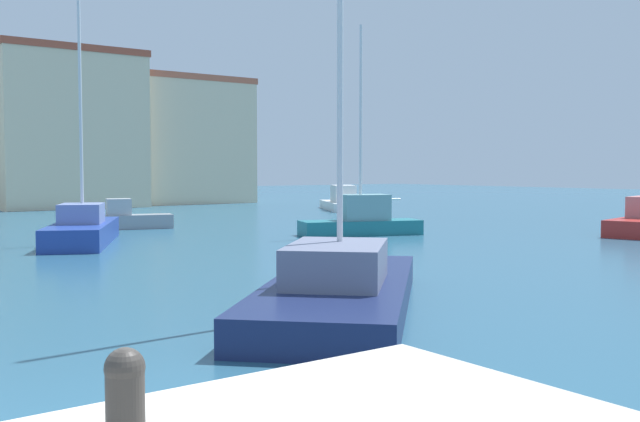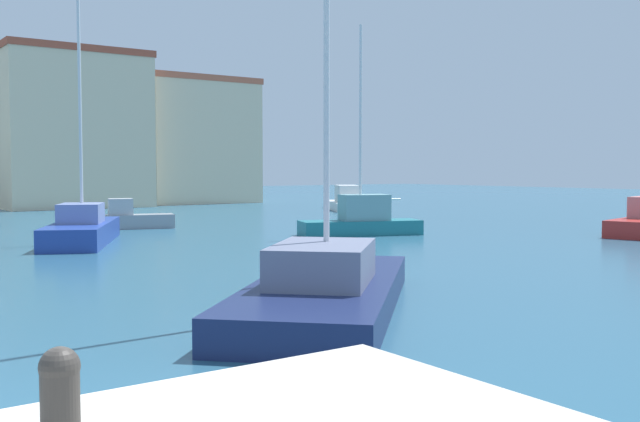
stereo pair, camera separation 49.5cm
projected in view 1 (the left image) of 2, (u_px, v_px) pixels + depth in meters
The scene contains 9 objects.
water at pixel (276, 235), 31.39m from camera, with size 160.00×160.00×0.00m, color #285670.
mooring_bollard at pixel (125, 388), 4.63m from camera, with size 0.26×0.26×0.57m.
sailboat_teal_near_pier at pixel (362, 219), 31.43m from camera, with size 5.49×3.26×9.01m.
sailboat_navy_far_right at pixel (339, 286), 14.55m from camera, with size 7.80×7.77×11.68m.
motorboat_white_inner_mooring at pixel (342, 202), 50.75m from camera, with size 4.99×6.87×1.75m.
motorboat_grey_behind_lamppost at pixel (124, 219), 34.58m from camera, with size 4.54×2.25×1.45m.
sailboat_blue_mid_harbor at pixel (83, 229), 27.70m from camera, with size 4.94×7.26×9.52m.
warehouse_block at pixel (66, 129), 54.11m from camera, with size 10.51×7.41×11.68m.
waterfront_apartments at pixel (192, 140), 60.77m from camera, with size 9.77×5.24×10.51m.
Camera 1 is at (-1.99, -6.33, 2.85)m, focal length 40.74 mm.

